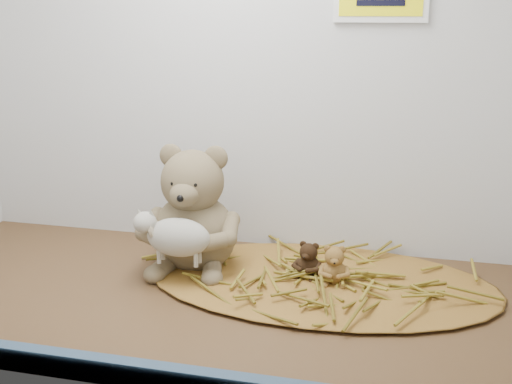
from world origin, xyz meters
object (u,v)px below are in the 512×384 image
(mini_teddy_tan, at_px, (334,263))
(mini_teddy_brown, at_px, (309,258))
(toy_lamb, at_px, (179,237))
(main_teddy, at_px, (194,208))

(mini_teddy_tan, bearing_deg, mini_teddy_brown, 152.92)
(mini_teddy_brown, bearing_deg, mini_teddy_tan, -7.79)
(toy_lamb, xyz_separation_m, mini_teddy_tan, (0.29, 0.06, -0.05))
(toy_lamb, bearing_deg, mini_teddy_tan, 11.16)
(main_teddy, relative_size, mini_teddy_tan, 3.40)
(mini_teddy_brown, bearing_deg, main_teddy, -171.80)
(toy_lamb, height_order, mini_teddy_tan, toy_lamb)
(toy_lamb, xyz_separation_m, mini_teddy_brown, (0.24, 0.08, -0.05))
(main_teddy, relative_size, mini_teddy_brown, 3.59)
(main_teddy, height_order, toy_lamb, main_teddy)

